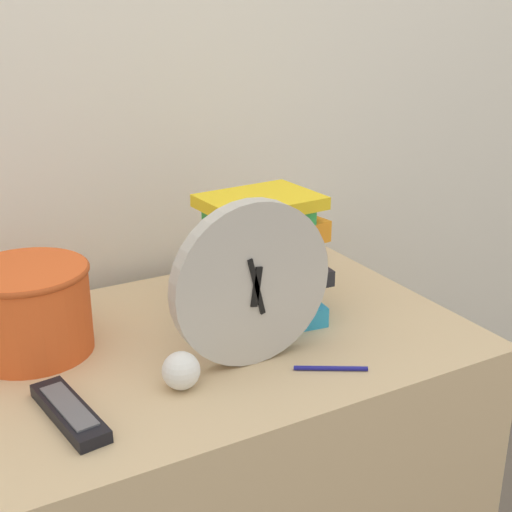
% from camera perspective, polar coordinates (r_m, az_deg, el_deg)
% --- Properties ---
extents(wall_back, '(6.00, 0.04, 2.40)m').
position_cam_1_polar(wall_back, '(1.53, -13.83, 16.01)').
color(wall_back, silver).
rests_on(wall_back, ground_plane).
extents(desk, '(1.11, 0.64, 0.70)m').
position_cam_1_polar(desk, '(1.50, -6.54, -19.12)').
color(desk, tan).
rests_on(desk, ground_plane).
extents(desk_clock, '(0.29, 0.03, 0.29)m').
position_cam_1_polar(desk_clock, '(1.19, -0.31, -2.24)').
color(desk_clock, '#B7B2A8').
rests_on(desk_clock, desk).
extents(book_stack, '(0.26, 0.21, 0.24)m').
position_cam_1_polar(book_stack, '(1.37, 0.37, -0.38)').
color(book_stack, '#2D9ED1').
rests_on(book_stack, desk).
extents(basket, '(0.22, 0.22, 0.16)m').
position_cam_1_polar(basket, '(1.31, -17.72, -3.93)').
color(basket, '#E05623').
rests_on(basket, desk).
extents(tv_remote, '(0.07, 0.20, 0.02)m').
position_cam_1_polar(tv_remote, '(1.13, -14.71, -11.98)').
color(tv_remote, black).
rests_on(tv_remote, desk).
extents(crumpled_paper_ball, '(0.06, 0.06, 0.06)m').
position_cam_1_polar(crumpled_paper_ball, '(1.16, -6.02, -9.11)').
color(crumpled_paper_ball, white).
rests_on(crumpled_paper_ball, desk).
extents(pen, '(0.11, 0.07, 0.01)m').
position_cam_1_polar(pen, '(1.23, 5.99, -8.93)').
color(pen, navy).
rests_on(pen, desk).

